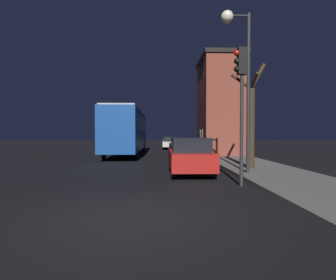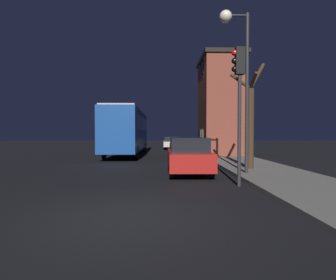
{
  "view_description": "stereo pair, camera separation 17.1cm",
  "coord_description": "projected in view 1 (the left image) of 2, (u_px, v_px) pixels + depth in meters",
  "views": [
    {
      "loc": [
        0.69,
        -5.62,
        1.78
      ],
      "look_at": [
        1.2,
        11.77,
        1.35
      ],
      "focal_mm": 28.0,
      "sensor_mm": 36.0,
      "label": 1
    },
    {
      "loc": [
        0.86,
        -5.62,
        1.78
      ],
      "look_at": [
        1.2,
        11.77,
        1.35
      ],
      "focal_mm": 28.0,
      "sensor_mm": 36.0,
      "label": 2
    }
  ],
  "objects": [
    {
      "name": "ground_plane",
      "position": [
        128.0,
        216.0,
        5.64
      ],
      "size": [
        120.0,
        120.0,
        0.0
      ],
      "primitive_type": "plane",
      "color": "black"
    },
    {
      "name": "brick_building",
      "position": [
        220.0,
        106.0,
        21.4
      ],
      "size": [
        3.31,
        5.02,
        7.8
      ],
      "color": "brown",
      "rests_on": "sidewalk"
    },
    {
      "name": "streetlamp",
      "position": [
        238.0,
        54.0,
        10.77
      ],
      "size": [
        1.22,
        0.51,
        6.67
      ],
      "color": "#28282B",
      "rests_on": "sidewalk"
    },
    {
      "name": "traffic_light",
      "position": [
        241.0,
        88.0,
        8.78
      ],
      "size": [
        0.43,
        0.24,
        4.65
      ],
      "color": "#28282B",
      "rests_on": "ground"
    },
    {
      "name": "bare_tree",
      "position": [
        251.0,
        120.0,
        12.29
      ],
      "size": [
        1.72,
        1.48,
        5.02
      ],
      "color": "#382819",
      "rests_on": "sidewalk"
    },
    {
      "name": "bus",
      "position": [
        127.0,
        129.0,
        21.65
      ],
      "size": [
        2.47,
        11.43,
        3.67
      ],
      "color": "#194793",
      "rests_on": "ground"
    },
    {
      "name": "car_near_lane",
      "position": [
        190.0,
        156.0,
        11.5
      ],
      "size": [
        1.77,
        3.87,
        1.6
      ],
      "color": "#B21E19",
      "rests_on": "ground"
    },
    {
      "name": "car_mid_lane",
      "position": [
        181.0,
        147.0,
        19.85
      ],
      "size": [
        1.72,
        4.79,
        1.48
      ],
      "color": "navy",
      "rests_on": "ground"
    },
    {
      "name": "car_far_lane",
      "position": [
        170.0,
        142.0,
        29.85
      ],
      "size": [
        1.83,
        4.78,
        1.41
      ],
      "color": "beige",
      "rests_on": "ground"
    }
  ]
}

